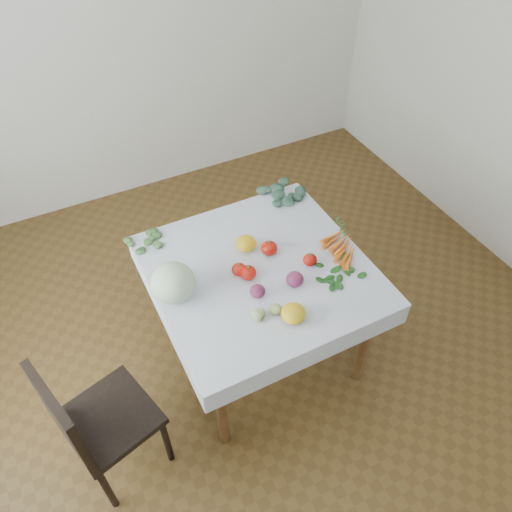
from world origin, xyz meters
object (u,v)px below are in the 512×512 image
Objects in this scene: cabbage at (173,283)px; table at (260,282)px; carrot_bunch at (342,246)px; heirloom_back at (246,243)px; chair at (91,422)px.

table is at bearing -3.47° from cabbage.
carrot_bunch is at bearing -8.02° from table.
heirloom_back is (0.47, 0.14, -0.06)m from cabbage.
heirloom_back is at bearing 16.89° from cabbage.
heirloom_back is at bearing 24.61° from chair.
chair is at bearing -171.08° from carrot_bunch.
cabbage reaches higher than carrot_bunch.
chair is at bearing -163.59° from table.
cabbage is at bearing -163.11° from heirloom_back.
heirloom_back is 0.53m from carrot_bunch.
table is at bearing 16.41° from chair.
chair reaches higher than table.
table is 4.50× the size of cabbage.
heirloom_back reaches higher than table.
cabbage is (0.57, 0.33, 0.34)m from chair.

